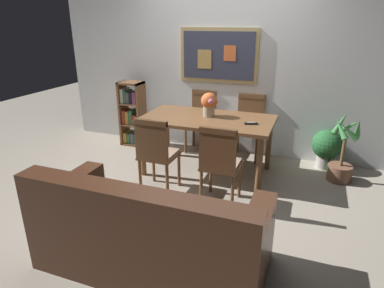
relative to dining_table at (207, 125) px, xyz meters
The scene contains 13 objects.
ground_plane 0.88m from the dining_table, 94.03° to the right, with size 12.00×12.00×0.00m, color gray.
wall_back_with_painting 1.12m from the dining_table, 92.70° to the left, with size 5.20×0.14×2.60m.
dining_table is the anchor object (origin of this frame).
dining_chair_far_left 0.84m from the dining_table, 113.52° to the left, with size 0.40×0.41×0.91m.
dining_chair_near_right 0.87m from the dining_table, 63.21° to the right, with size 0.40×0.41×0.91m.
dining_chair_far_right 0.84m from the dining_table, 61.80° to the left, with size 0.40×0.41×0.91m.
dining_chair_near_left 0.83m from the dining_table, 115.79° to the right, with size 0.40×0.41×0.91m.
leather_couch 1.93m from the dining_table, 85.63° to the right, with size 1.80×0.84×0.84m.
bookshelf 1.57m from the dining_table, 157.47° to the left, with size 0.36×0.28×1.01m.
potted_ivy 1.66m from the dining_table, 24.95° to the left, with size 0.40×0.40×0.59m.
potted_palm 1.71m from the dining_table, 11.80° to the left, with size 0.36×0.38×0.88m.
flower_vase 0.27m from the dining_table, 94.91° to the left, with size 0.21×0.21×0.30m.
tv_remote 0.58m from the dining_table, ahead, with size 0.16×0.09×0.02m.
Camera 1 is at (1.26, -3.23, 1.89)m, focal length 30.97 mm.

